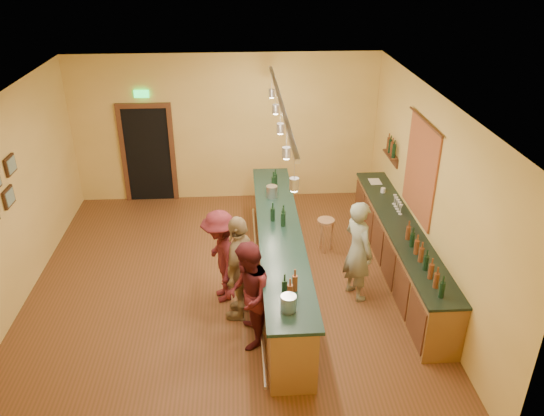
{
  "coord_description": "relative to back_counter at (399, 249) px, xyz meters",
  "views": [
    {
      "loc": [
        0.29,
        -7.44,
        5.21
      ],
      "look_at": [
        0.78,
        0.2,
        1.34
      ],
      "focal_mm": 35.0,
      "sensor_mm": 36.0,
      "label": 1
    }
  ],
  "objects": [
    {
      "name": "bottle_shelf",
      "position": [
        0.2,
        1.72,
        1.18
      ],
      "size": [
        0.17,
        0.55,
        0.54
      ],
      "color": "#4D2D17",
      "rests_on": "wall_right"
    },
    {
      "name": "floor",
      "position": [
        -2.97,
        -0.18,
        -0.49
      ],
      "size": [
        7.0,
        7.0,
        0.0
      ],
      "primitive_type": "plane",
      "color": "brown",
      "rests_on": "ground"
    },
    {
      "name": "ceiling",
      "position": [
        -2.97,
        -0.18,
        2.71
      ],
      "size": [
        6.5,
        7.0,
        0.02
      ],
      "primitive_type": "cube",
      "color": "silver",
      "rests_on": "wall_back"
    },
    {
      "name": "wall_back",
      "position": [
        -2.97,
        3.32,
        1.11
      ],
      "size": [
        6.5,
        0.02,
        3.2
      ],
      "primitive_type": "cube",
      "color": "gold",
      "rests_on": "floor"
    },
    {
      "name": "wall_right",
      "position": [
        0.28,
        -0.18,
        1.11
      ],
      "size": [
        0.02,
        7.0,
        3.2
      ],
      "primitive_type": "cube",
      "color": "gold",
      "rests_on": "floor"
    },
    {
      "name": "tapestry",
      "position": [
        0.26,
        0.22,
        1.36
      ],
      "size": [
        0.03,
        1.4,
        1.6
      ],
      "primitive_type": "cube",
      "color": "maroon",
      "rests_on": "wall_right"
    },
    {
      "name": "customer_a",
      "position": [
        -2.63,
        -1.6,
        0.32
      ],
      "size": [
        0.63,
        0.8,
        1.61
      ],
      "primitive_type": "imported",
      "rotation": [
        0.0,
        0.0,
        -1.59
      ],
      "color": "#59191E",
      "rests_on": "floor"
    },
    {
      "name": "customer_c",
      "position": [
        -3.03,
        -0.51,
        0.29
      ],
      "size": [
        0.78,
        1.11,
        1.56
      ],
      "primitive_type": "imported",
      "rotation": [
        0.0,
        0.0,
        -1.35
      ],
      "color": "#59191E",
      "rests_on": "floor"
    },
    {
      "name": "back_counter",
      "position": [
        0.0,
        0.0,
        0.0
      ],
      "size": [
        0.6,
        4.55,
        1.27
      ],
      "color": "brown",
      "rests_on": "floor"
    },
    {
      "name": "bartender",
      "position": [
        -0.87,
        -0.59,
        0.36
      ],
      "size": [
        0.63,
        0.73,
        1.7
      ],
      "primitive_type": "imported",
      "rotation": [
        0.0,
        0.0,
        2.0
      ],
      "color": "gray",
      "rests_on": "floor"
    },
    {
      "name": "wall_left",
      "position": [
        -6.22,
        -0.18,
        1.11
      ],
      "size": [
        0.02,
        7.0,
        3.2
      ],
      "primitive_type": "cube",
      "color": "gold",
      "rests_on": "floor"
    },
    {
      "name": "wall_front",
      "position": [
        -2.97,
        -3.68,
        1.11
      ],
      "size": [
        6.5,
        0.02,
        3.2
      ],
      "primitive_type": "cube",
      "color": "gold",
      "rests_on": "floor"
    },
    {
      "name": "doorway",
      "position": [
        -4.67,
        3.3,
        0.64
      ],
      "size": [
        1.15,
        0.09,
        2.48
      ],
      "color": "black",
      "rests_on": "wall_back"
    },
    {
      "name": "customer_b",
      "position": [
        -2.74,
        -0.97,
        0.37
      ],
      "size": [
        0.68,
        1.08,
        1.71
      ],
      "primitive_type": "imported",
      "rotation": [
        0.0,
        0.0,
        -1.85
      ],
      "color": "#997A51",
      "rests_on": "floor"
    },
    {
      "name": "bar_stool",
      "position": [
        -1.15,
        0.84,
        0.02
      ],
      "size": [
        0.32,
        0.32,
        0.65
      ],
      "rotation": [
        0.0,
        0.0,
        0.32
      ],
      "color": "#A16C49",
      "rests_on": "floor"
    },
    {
      "name": "pendant_track",
      "position": [
        -2.08,
        -0.18,
        2.5
      ],
      "size": [
        0.11,
        4.6,
        0.5
      ],
      "color": "silver",
      "rests_on": "ceiling"
    },
    {
      "name": "tasting_bar",
      "position": [
        -2.08,
        -0.18,
        0.12
      ],
      "size": [
        0.74,
        5.1,
        1.38
      ],
      "color": "brown",
      "rests_on": "floor"
    }
  ]
}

